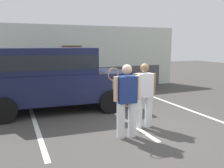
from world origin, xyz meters
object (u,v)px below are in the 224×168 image
parked_suv (53,76)px  tennis_player_woman (144,95)px  potted_plant_by_porch (150,81)px  tennis_player_man (127,100)px

parked_suv → tennis_player_woman: bearing=-49.9°
parked_suv → potted_plant_by_porch: (4.92, 1.90, -0.74)m
tennis_player_man → potted_plant_by_porch: (3.76, 4.96, -0.49)m
tennis_player_woman → potted_plant_by_porch: size_ratio=2.29×
parked_suv → potted_plant_by_porch: parked_suv is taller
tennis_player_man → tennis_player_woman: 0.86m
potted_plant_by_porch → tennis_player_man: bearing=-127.2°
tennis_player_man → tennis_player_woman: size_ratio=1.02×
parked_suv → potted_plant_by_porch: 5.32m
tennis_player_man → potted_plant_by_porch: bearing=-123.5°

